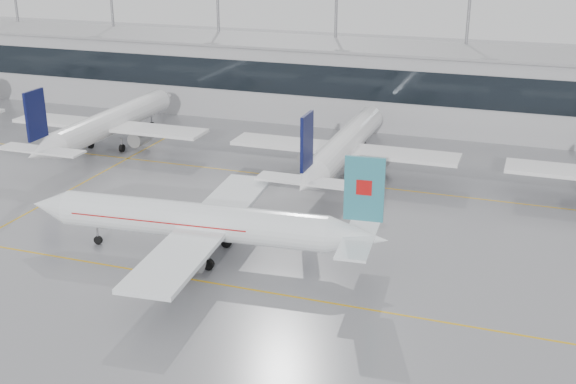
% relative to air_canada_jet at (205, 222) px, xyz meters
% --- Properties ---
extents(ground, '(320.00, 320.00, 0.00)m').
position_rel_air_canada_jet_xyz_m(ground, '(5.99, -4.85, -3.64)').
color(ground, gray).
rests_on(ground, ground).
extents(taxi_line_main, '(120.00, 0.25, 0.01)m').
position_rel_air_canada_jet_xyz_m(taxi_line_main, '(5.99, -4.85, -3.63)').
color(taxi_line_main, gold).
rests_on(taxi_line_main, ground).
extents(taxi_line_north, '(120.00, 0.25, 0.01)m').
position_rel_air_canada_jet_xyz_m(taxi_line_north, '(5.99, 25.15, -3.63)').
color(taxi_line_north, gold).
rests_on(taxi_line_north, ground).
extents(taxi_line_cross, '(0.25, 60.00, 0.01)m').
position_rel_air_canada_jet_xyz_m(taxi_line_cross, '(-24.01, 10.15, -3.63)').
color(taxi_line_cross, gold).
rests_on(taxi_line_cross, ground).
extents(terminal, '(180.00, 15.00, 12.00)m').
position_rel_air_canada_jet_xyz_m(terminal, '(5.99, 57.15, 2.36)').
color(terminal, '#A1A1A5').
rests_on(terminal, ground).
extents(terminal_glass, '(180.00, 0.20, 5.00)m').
position_rel_air_canada_jet_xyz_m(terminal_glass, '(5.99, 49.60, 3.86)').
color(terminal_glass, black).
rests_on(terminal_glass, ground).
extents(terminal_roof, '(182.00, 16.00, 0.40)m').
position_rel_air_canada_jet_xyz_m(terminal_roof, '(5.99, 57.15, 8.56)').
color(terminal_roof, gray).
rests_on(terminal_roof, ground).
extents(light_masts, '(156.40, 1.00, 22.60)m').
position_rel_air_canada_jet_xyz_m(light_masts, '(5.99, 63.15, 9.71)').
color(light_masts, gray).
rests_on(light_masts, ground).
extents(air_canada_jet, '(36.56, 29.34, 11.47)m').
position_rel_air_canada_jet_xyz_m(air_canada_jet, '(0.00, 0.00, 0.00)').
color(air_canada_jet, white).
rests_on(air_canada_jet, ground).
extents(parked_jet_b, '(29.64, 36.96, 11.72)m').
position_rel_air_canada_jet_xyz_m(parked_jet_b, '(-29.01, 28.83, 0.07)').
color(parked_jet_b, white).
rests_on(parked_jet_b, ground).
extents(parked_jet_c, '(29.64, 36.96, 11.72)m').
position_rel_air_canada_jet_xyz_m(parked_jet_c, '(5.99, 28.83, 0.07)').
color(parked_jet_c, white).
rests_on(parked_jet_c, ground).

